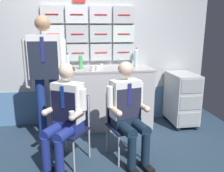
# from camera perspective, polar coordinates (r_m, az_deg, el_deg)

# --- Properties ---
(ground) EXTENTS (4.80, 4.80, 0.04)m
(ground) POSITION_cam_1_polar(r_m,az_deg,el_deg) (3.02, -4.73, -18.69)
(ground) COLOR #233648
(galley_bulkhead) EXTENTS (4.20, 0.14, 2.15)m
(galley_bulkhead) POSITION_cam_1_polar(r_m,az_deg,el_deg) (3.95, -6.38, 6.31)
(galley_bulkhead) COLOR #AFB2B6
(galley_bulkhead) RESTS_ON ground
(galley_counter) EXTENTS (1.71, 0.53, 0.99)m
(galley_counter) POSITION_cam_1_polar(r_m,az_deg,el_deg) (3.81, -2.89, -3.05)
(galley_counter) COLOR #AEAAAC
(galley_counter) RESTS_ON ground
(service_trolley) EXTENTS (0.40, 0.65, 0.89)m
(service_trolley) POSITION_cam_1_polar(r_m,az_deg,el_deg) (4.09, 16.79, -2.74)
(service_trolley) COLOR black
(service_trolley) RESTS_ON ground
(folding_chair_left) EXTENTS (0.55, 0.55, 0.82)m
(folding_chair_left) POSITION_cam_1_polar(r_m,az_deg,el_deg) (2.93, -9.69, -8.48)
(folding_chair_left) COLOR #A8AAAF
(folding_chair_left) RESTS_ON ground
(crew_member_left) EXTENTS (0.59, 0.67, 1.22)m
(crew_member_left) POSITION_cam_1_polar(r_m,az_deg,el_deg) (2.74, -11.64, -6.39)
(crew_member_left) COLOR black
(crew_member_left) RESTS_ON ground
(folding_chair_right) EXTENTS (0.49, 0.49, 0.82)m
(folding_chair_right) POSITION_cam_1_polar(r_m,az_deg,el_deg) (3.00, 2.56, -7.75)
(folding_chair_right) COLOR #A8AAAF
(folding_chair_right) RESTS_ON ground
(crew_member_right) EXTENTS (0.51, 0.66, 1.23)m
(crew_member_right) POSITION_cam_1_polar(r_m,az_deg,el_deg) (2.80, 4.06, -5.60)
(crew_member_right) COLOR black
(crew_member_right) RESTS_ON ground
(crew_member_standing) EXTENTS (0.55, 0.28, 1.77)m
(crew_member_standing) POSITION_cam_1_polar(r_m,az_deg,el_deg) (3.17, -16.02, 3.75)
(crew_member_standing) COLOR black
(crew_member_standing) RESTS_ON ground
(water_bottle_short) EXTENTS (0.06, 0.06, 0.25)m
(water_bottle_short) POSITION_cam_1_polar(r_m,az_deg,el_deg) (3.69, -7.73, 5.98)
(water_bottle_short) COLOR #459E58
(water_bottle_short) RESTS_ON galley_counter
(sparkling_bottle_green) EXTENTS (0.07, 0.07, 0.32)m
(sparkling_bottle_green) POSITION_cam_1_polar(r_m,az_deg,el_deg) (3.89, 5.99, 6.94)
(sparkling_bottle_green) COLOR silver
(sparkling_bottle_green) RESTS_ON galley_counter
(water_bottle_blue_cap) EXTENTS (0.06, 0.06, 0.25)m
(water_bottle_blue_cap) POSITION_cam_1_polar(r_m,az_deg,el_deg) (3.73, -10.87, 5.94)
(water_bottle_blue_cap) COLOR silver
(water_bottle_blue_cap) RESTS_ON galley_counter
(coffee_cup_white) EXTENTS (0.06, 0.06, 0.08)m
(coffee_cup_white) POSITION_cam_1_polar(r_m,az_deg,el_deg) (3.51, -4.80, 4.39)
(coffee_cup_white) COLOR silver
(coffee_cup_white) RESTS_ON galley_counter
(paper_cup_blue) EXTENTS (0.07, 0.07, 0.07)m
(paper_cup_blue) POSITION_cam_1_polar(r_m,az_deg,el_deg) (3.57, -3.59, 4.55)
(paper_cup_blue) COLOR silver
(paper_cup_blue) RESTS_ON galley_counter
(espresso_cup_small) EXTENTS (0.06, 0.06, 0.06)m
(espresso_cup_small) POSITION_cam_1_polar(r_m,az_deg,el_deg) (3.85, -2.65, 5.12)
(espresso_cup_small) COLOR silver
(espresso_cup_small) RESTS_ON galley_counter
(paper_cup_tan) EXTENTS (0.07, 0.07, 0.07)m
(paper_cup_tan) POSITION_cam_1_polar(r_m,az_deg,el_deg) (3.64, 3.06, 4.68)
(paper_cup_tan) COLOR silver
(paper_cup_tan) RESTS_ON galley_counter
(snack_banana) EXTENTS (0.17, 0.10, 0.04)m
(snack_banana) POSITION_cam_1_polar(r_m,az_deg,el_deg) (3.58, -11.41, 4.01)
(snack_banana) COLOR yellow
(snack_banana) RESTS_ON galley_counter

